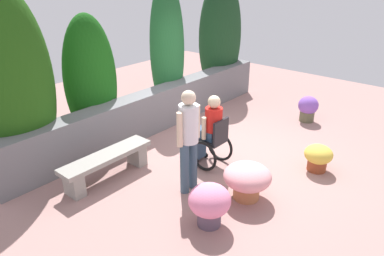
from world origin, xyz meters
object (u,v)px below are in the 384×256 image
(flower_pot_terracotta_by_wall, at_px, (247,179))
(stone_bench, at_px, (107,162))
(flower_pot_small_foreground, at_px, (318,157))
(person_in_wheelchair, at_px, (211,133))
(flower_pot_purple_near, at_px, (308,108))
(flower_pot_red_accent, at_px, (209,203))
(person_standing_companion, at_px, (189,135))

(flower_pot_terracotta_by_wall, bearing_deg, stone_bench, 116.33)
(flower_pot_terracotta_by_wall, bearing_deg, flower_pot_small_foreground, -18.37)
(stone_bench, relative_size, flower_pot_terracotta_by_wall, 2.25)
(flower_pot_small_foreground, bearing_deg, flower_pot_terracotta_by_wall, 161.63)
(person_in_wheelchair, height_order, flower_pot_purple_near, person_in_wheelchair)
(flower_pot_red_accent, xyz_separation_m, flower_pot_small_foreground, (2.38, -0.55, -0.09))
(person_standing_companion, bearing_deg, flower_pot_red_accent, -123.09)
(flower_pot_small_foreground, bearing_deg, person_in_wheelchair, 124.07)
(person_in_wheelchair, height_order, flower_pot_small_foreground, person_in_wheelchair)
(flower_pot_terracotta_by_wall, relative_size, flower_pot_red_accent, 1.18)
(stone_bench, bearing_deg, flower_pot_small_foreground, -39.61)
(stone_bench, height_order, person_in_wheelchair, person_in_wheelchair)
(person_in_wheelchair, xyz_separation_m, flower_pot_terracotta_by_wall, (-0.45, -1.06, -0.28))
(flower_pot_purple_near, height_order, flower_pot_red_accent, flower_pot_red_accent)
(person_standing_companion, bearing_deg, flower_pot_small_foreground, -36.78)
(flower_pot_purple_near, bearing_deg, person_standing_companion, 176.17)
(flower_pot_terracotta_by_wall, bearing_deg, flower_pot_red_accent, 176.61)
(flower_pot_purple_near, xyz_separation_m, flower_pot_terracotta_by_wall, (-3.49, -0.57, 0.01))
(stone_bench, distance_m, flower_pot_small_foreground, 3.63)
(flower_pot_purple_near, distance_m, flower_pot_red_accent, 4.39)
(person_standing_companion, height_order, flower_pot_terracotta_by_wall, person_standing_companion)
(flower_pot_terracotta_by_wall, bearing_deg, flower_pot_purple_near, 9.28)
(stone_bench, xyz_separation_m, flower_pot_small_foreground, (2.54, -2.59, -0.04))
(person_in_wheelchair, relative_size, flower_pot_purple_near, 2.22)
(person_standing_companion, bearing_deg, person_in_wheelchair, 12.99)
(flower_pot_purple_near, bearing_deg, flower_pot_terracotta_by_wall, -170.72)
(flower_pot_small_foreground, bearing_deg, stone_bench, 134.47)
(person_in_wheelchair, distance_m, flower_pot_terracotta_by_wall, 1.19)
(person_in_wheelchair, distance_m, flower_pot_purple_near, 3.09)
(flower_pot_purple_near, bearing_deg, person_in_wheelchair, 170.87)
(stone_bench, xyz_separation_m, flower_pot_terracotta_by_wall, (1.03, -2.09, 0.03))
(person_standing_companion, relative_size, flower_pot_terracotta_by_wall, 2.27)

